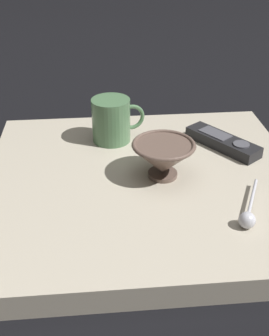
{
  "coord_description": "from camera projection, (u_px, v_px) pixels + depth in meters",
  "views": [
    {
      "loc": [
        0.73,
        -0.09,
        0.51
      ],
      "look_at": [
        -0.0,
        -0.02,
        0.07
      ],
      "focal_mm": 46.21,
      "sensor_mm": 36.0,
      "label": 1
    }
  ],
  "objects": [
    {
      "name": "teaspoon",
      "position": [
        248.0,
        216.0,
        0.73
      ],
      "size": [
        0.13,
        0.07,
        0.03
      ],
      "color": "silver",
      "rests_on": "table"
    },
    {
      "name": "table",
      "position": [
        145.0,
        186.0,
        0.88
      ],
      "size": [
        0.59,
        0.64,
        0.05
      ],
      "color": "#B7AD99",
      "rests_on": "ground"
    },
    {
      "name": "coffee_mug",
      "position": [
        112.0,
        120.0,
        0.98
      ],
      "size": [
        0.09,
        0.12,
        0.1
      ],
      "color": "#4C724C",
      "rests_on": "table"
    },
    {
      "name": "tv_remote_near",
      "position": [
        223.0,
        142.0,
        0.97
      ],
      "size": [
        0.17,
        0.15,
        0.03
      ],
      "color": "black",
      "rests_on": "table"
    },
    {
      "name": "cereal_bowl",
      "position": [
        163.0,
        157.0,
        0.85
      ],
      "size": [
        0.13,
        0.13,
        0.07
      ],
      "color": "brown",
      "rests_on": "table"
    },
    {
      "name": "ground_plane",
      "position": [
        145.0,
        196.0,
        0.89
      ],
      "size": [
        6.0,
        6.0,
        0.0
      ],
      "primitive_type": "plane",
      "color": "black"
    }
  ]
}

